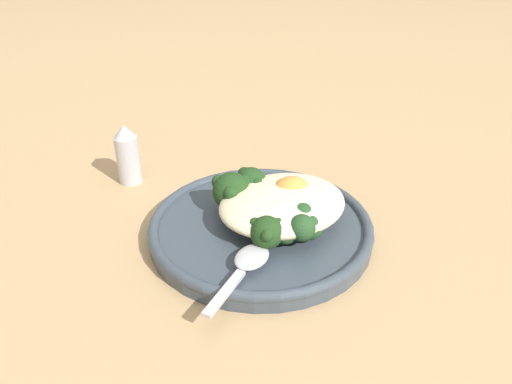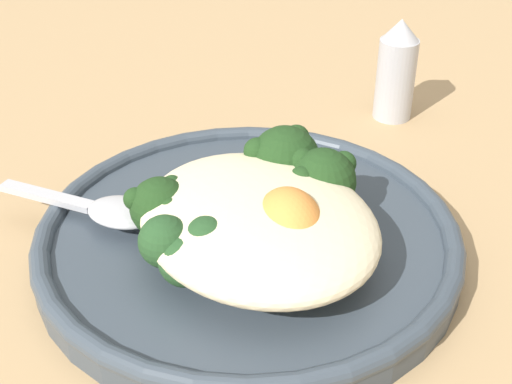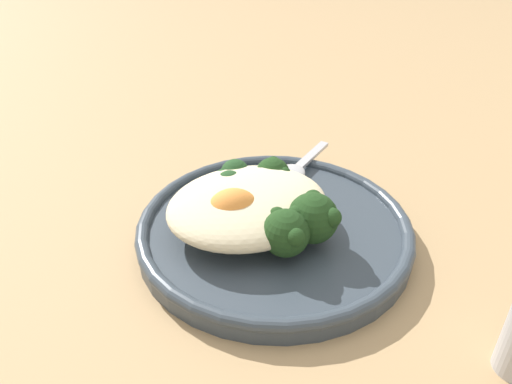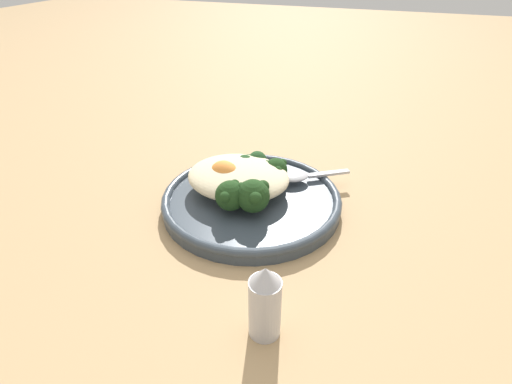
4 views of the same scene
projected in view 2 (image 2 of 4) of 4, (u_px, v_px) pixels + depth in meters
The scene contains 12 objects.
ground_plane at pixel (248, 253), 0.42m from camera, with size 4.00×4.00×0.00m, color tan.
plate at pixel (255, 239), 0.41m from camera, with size 0.25×0.25×0.02m.
quinoa_mound at pixel (258, 222), 0.38m from camera, with size 0.14×0.12×0.03m, color beige.
broccoli_stalk_0 at pixel (318, 189), 0.41m from camera, with size 0.06×0.08×0.04m.
broccoli_stalk_1 at pixel (285, 170), 0.42m from camera, with size 0.10×0.08×0.04m.
broccoli_stalk_2 at pixel (226, 208), 0.40m from camera, with size 0.09×0.04×0.03m.
broccoli_stalk_3 at pixel (180, 214), 0.39m from camera, with size 0.10×0.08×0.03m.
sweet_potato_chunk_0 at pixel (295, 224), 0.37m from camera, with size 0.05×0.04×0.04m, color orange.
sweet_potato_chunk_1 at pixel (278, 230), 0.38m from camera, with size 0.07×0.05×0.03m, color orange.
kale_tuft at pixel (187, 243), 0.37m from camera, with size 0.05×0.05×0.03m.
spoon at pixel (110, 209), 0.41m from camera, with size 0.10×0.08×0.01m.
salt_shaker at pixel (396, 70), 0.55m from camera, with size 0.03×0.03×0.08m.
Camera 2 is at (-0.28, 0.18, 0.26)m, focal length 50.00 mm.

